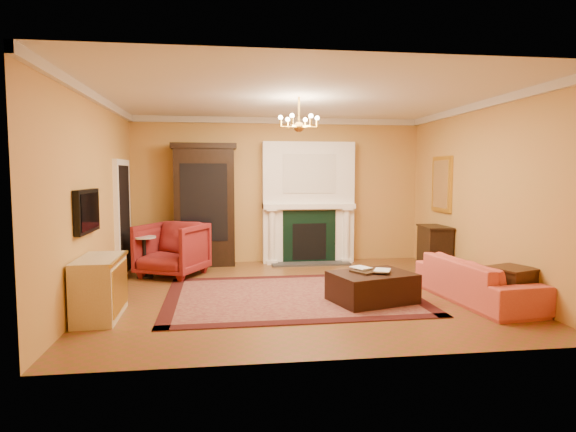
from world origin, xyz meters
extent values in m
cube|color=brown|center=(0.00, 0.00, -0.01)|extent=(6.00, 5.50, 0.02)
cube|color=silver|center=(0.00, 0.00, 3.01)|extent=(6.00, 5.50, 0.02)
cube|color=#BB9343|center=(0.00, 2.76, 1.50)|extent=(6.00, 0.02, 3.00)
cube|color=#BB9343|center=(0.00, -2.76, 1.50)|extent=(6.00, 0.02, 3.00)
cube|color=#BB9343|center=(-3.01, 0.00, 1.50)|extent=(0.02, 5.50, 3.00)
cube|color=#BB9343|center=(3.01, 0.00, 1.50)|extent=(0.02, 5.50, 3.00)
cube|color=white|center=(0.60, 2.59, 1.25)|extent=(1.90, 0.32, 2.50)
cube|color=silver|center=(0.60, 2.42, 1.85)|extent=(1.10, 0.01, 0.80)
cube|color=#0D301F|center=(0.60, 2.42, 0.55)|extent=(1.10, 0.02, 1.10)
cube|color=black|center=(0.60, 2.42, 0.45)|extent=(0.70, 0.02, 0.75)
cube|color=#333333|center=(0.60, 2.30, 0.02)|extent=(1.60, 0.50, 0.04)
cube|color=white|center=(0.60, 2.53, 1.18)|extent=(1.90, 0.44, 0.10)
cylinder|color=white|center=(-0.18, 2.41, 0.59)|extent=(0.14, 0.14, 1.18)
cylinder|color=white|center=(1.38, 2.41, 0.59)|extent=(0.14, 0.14, 1.18)
cube|color=silver|center=(0.00, 2.71, 2.94)|extent=(6.00, 0.08, 0.12)
cube|color=silver|center=(-2.96, 0.00, 2.94)|extent=(0.08, 5.50, 0.12)
cube|color=silver|center=(2.96, 0.00, 2.94)|extent=(0.08, 5.50, 0.12)
cube|color=white|center=(-2.96, 1.70, 1.05)|extent=(0.08, 1.05, 2.10)
cube|color=black|center=(-2.92, 1.70, 1.02)|extent=(0.02, 0.85, 1.95)
cube|color=black|center=(-2.95, -0.60, 1.35)|extent=(0.08, 0.95, 0.58)
cube|color=black|center=(-2.90, -0.60, 1.35)|extent=(0.01, 0.85, 0.48)
cube|color=gold|center=(2.97, 1.40, 1.65)|extent=(0.05, 0.76, 1.05)
cube|color=white|center=(2.94, 1.40, 1.65)|extent=(0.01, 0.62, 0.90)
cylinder|color=#BD8D34|center=(0.00, 0.00, 2.80)|extent=(0.03, 0.03, 0.40)
sphere|color=#BD8D34|center=(0.00, 0.00, 2.55)|extent=(0.16, 0.16, 0.16)
sphere|color=#FFE5B2|center=(0.28, 0.00, 2.69)|extent=(0.07, 0.07, 0.07)
sphere|color=#FFE5B2|center=(0.14, 0.24, 2.69)|extent=(0.07, 0.07, 0.07)
sphere|color=#FFE5B2|center=(-0.14, 0.24, 2.69)|extent=(0.07, 0.07, 0.07)
sphere|color=#FFE5B2|center=(-0.28, 0.00, 2.69)|extent=(0.07, 0.07, 0.07)
sphere|color=#FFE5B2|center=(-0.14, -0.24, 2.69)|extent=(0.07, 0.07, 0.07)
sphere|color=#FFE5B2|center=(0.14, -0.24, 2.69)|extent=(0.07, 0.07, 0.07)
cube|color=#4D101C|center=(-0.13, -0.21, 0.01)|extent=(3.79, 2.86, 0.02)
cube|color=black|center=(-1.53, 2.49, 1.17)|extent=(1.18, 0.56, 2.34)
imported|color=maroon|center=(-2.07, 1.50, 0.53)|extent=(1.35, 1.32, 1.06)
cylinder|color=black|center=(-2.55, 1.44, 0.02)|extent=(0.29, 0.29, 0.04)
cylinder|color=black|center=(-2.55, 1.44, 0.37)|extent=(0.06, 0.06, 0.66)
cylinder|color=silver|center=(-2.55, 1.44, 0.72)|extent=(0.41, 0.41, 0.03)
cube|color=beige|center=(-2.73, -0.96, 0.39)|extent=(0.52, 1.06, 0.78)
imported|color=#CA5340|center=(2.48, -0.84, 0.41)|extent=(0.82, 2.16, 0.82)
cube|color=#381B0F|center=(2.72, -1.33, 0.28)|extent=(0.61, 0.61, 0.56)
cube|color=black|center=(2.78, 1.24, 0.42)|extent=(0.50, 0.79, 0.84)
cube|color=black|center=(0.96, -0.71, 0.22)|extent=(1.30, 1.09, 0.42)
cube|color=black|center=(0.92, -0.65, 0.45)|extent=(0.55, 0.51, 0.03)
imported|color=gray|center=(0.74, -0.60, 0.60)|extent=(0.20, 0.12, 0.28)
imported|color=gray|center=(0.99, -0.71, 0.61)|extent=(0.21, 0.11, 0.30)
cylinder|color=tan|center=(0.06, 2.53, 1.27)|extent=(0.11, 0.11, 0.09)
cone|color=black|center=(0.06, 2.53, 1.49)|extent=(0.16, 0.16, 0.34)
cylinder|color=tan|center=(1.30, 2.53, 1.27)|extent=(0.10, 0.10, 0.08)
cone|color=black|center=(1.30, 2.53, 1.47)|extent=(0.15, 0.15, 0.31)
camera|label=1|loc=(-1.14, -7.28, 1.84)|focal=30.00mm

